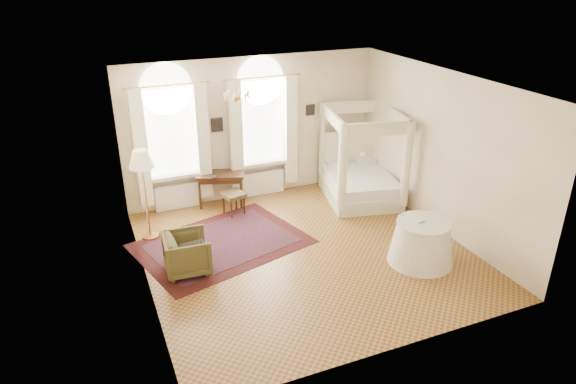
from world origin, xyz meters
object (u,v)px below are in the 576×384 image
at_px(canopy_bed, 360,179).
at_px(side_table, 422,242).
at_px(writing_desk, 220,178).
at_px(stool, 233,196).
at_px(nightstand, 358,172).
at_px(coffee_table, 192,250).
at_px(armchair, 187,253).
at_px(floor_lamp, 141,164).

bearing_deg(canopy_bed, side_table, -97.36).
bearing_deg(writing_desk, stool, -77.40).
relative_size(nightstand, coffee_table, 0.72).
bearing_deg(coffee_table, armchair, 173.58).
relative_size(armchair, coffee_table, 1.10).
relative_size(nightstand, side_table, 0.44).
relative_size(armchair, floor_lamp, 0.43).
height_order(canopy_bed, armchair, canopy_bed).
distance_m(stool, coffee_table, 2.36).
height_order(floor_lamp, side_table, floor_lamp).
relative_size(canopy_bed, nightstand, 4.28).
relative_size(nightstand, writing_desk, 0.45).
bearing_deg(floor_lamp, armchair, -74.04).
bearing_deg(canopy_bed, nightstand, 62.83).
bearing_deg(side_table, canopy_bed, 82.64).
xyz_separation_m(nightstand, armchair, (-4.95, -2.47, 0.10)).
bearing_deg(armchair, canopy_bed, -67.02).
relative_size(nightstand, stool, 0.97).
height_order(writing_desk, armchair, writing_desk).
xyz_separation_m(nightstand, side_table, (-0.85, -3.84, 0.14)).
relative_size(writing_desk, coffee_table, 1.60).
height_order(canopy_bed, writing_desk, canopy_bed).
relative_size(writing_desk, floor_lamp, 0.62).
bearing_deg(writing_desk, nightstand, 0.00).
height_order(nightstand, floor_lamp, floor_lamp).
xyz_separation_m(writing_desk, stool, (0.13, -0.56, -0.25)).
bearing_deg(nightstand, stool, -170.83).
bearing_deg(coffee_table, floor_lamp, 108.76).
relative_size(stool, floor_lamp, 0.29).
xyz_separation_m(stool, side_table, (2.64, -3.27, -0.02)).
height_order(canopy_bed, coffee_table, canopy_bed).
height_order(writing_desk, side_table, side_table).
bearing_deg(coffee_table, canopy_bed, 19.59).
xyz_separation_m(stool, coffee_table, (-1.38, -1.92, -0.02)).
bearing_deg(nightstand, coffee_table, -152.97).
bearing_deg(stool, floor_lamp, -169.55).
distance_m(writing_desk, side_table, 4.74).
height_order(canopy_bed, stool, canopy_bed).
bearing_deg(writing_desk, floor_lamp, -152.83).
height_order(coffee_table, side_table, side_table).
distance_m(writing_desk, coffee_table, 2.79).
bearing_deg(floor_lamp, canopy_bed, -0.03).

